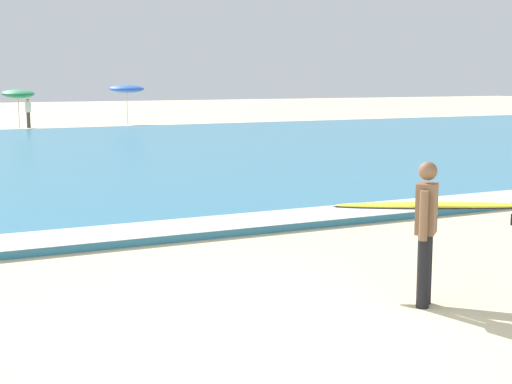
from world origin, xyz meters
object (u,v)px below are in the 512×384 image
(surfer_with_board, at_px, (429,217))
(beach_umbrella_3, at_px, (18,94))
(beach_umbrella_4, at_px, (127,89))
(beachgoer_near_row_left, at_px, (28,112))

(surfer_with_board, relative_size, beach_umbrella_3, 0.98)
(surfer_with_board, relative_size, beach_umbrella_4, 0.90)
(surfer_with_board, height_order, beach_umbrella_3, beach_umbrella_3)
(surfer_with_board, distance_m, beachgoer_near_row_left, 35.38)
(beach_umbrella_3, bearing_deg, beach_umbrella_4, 11.09)
(beach_umbrella_3, relative_size, beach_umbrella_4, 0.92)
(surfer_with_board, bearing_deg, beach_umbrella_3, 88.80)
(beachgoer_near_row_left, bearing_deg, beach_umbrella_3, -157.18)
(beach_umbrella_3, xyz_separation_m, beach_umbrella_4, (6.38, 1.25, 0.21))
(surfer_with_board, xyz_separation_m, beach_umbrella_3, (0.74, 35.14, 0.81))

